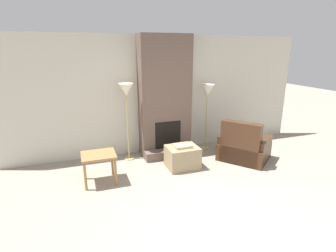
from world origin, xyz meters
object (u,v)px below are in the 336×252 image
at_px(ottoman, 182,157).
at_px(floor_lamp_left, 126,94).
at_px(armchair, 243,148).
at_px(floor_lamp_right, 207,94).
at_px(side_table, 99,159).

height_order(ottoman, floor_lamp_left, floor_lamp_left).
distance_m(armchair, floor_lamp_right, 1.44).
xyz_separation_m(ottoman, armchair, (1.36, -0.09, 0.04)).
distance_m(floor_lamp_left, floor_lamp_right, 1.85).
distance_m(side_table, floor_lamp_left, 1.46).
distance_m(side_table, floor_lamp_right, 2.82).
relative_size(ottoman, side_table, 1.05).
bearing_deg(armchair, side_table, 51.59).
relative_size(floor_lamp_left, floor_lamp_right, 1.07).
relative_size(ottoman, armchair, 0.48).
xyz_separation_m(armchair, floor_lamp_right, (-0.44, 0.88, 1.05)).
bearing_deg(floor_lamp_right, floor_lamp_left, 180.00).
height_order(side_table, floor_lamp_right, floor_lamp_right).
relative_size(armchair, side_table, 2.18).
bearing_deg(ottoman, floor_lamp_right, 40.48).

